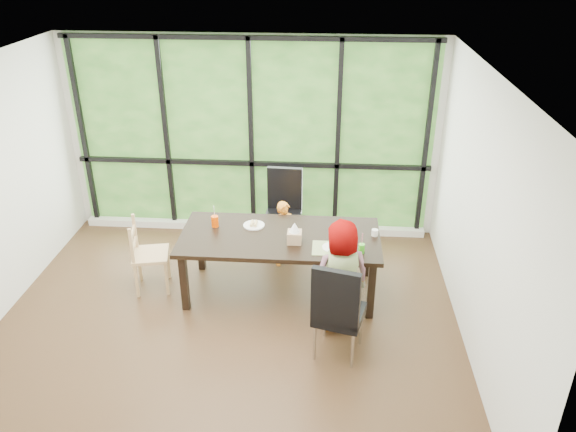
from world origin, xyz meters
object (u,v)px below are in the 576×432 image
object	(u,v)px
child_older	(339,276)
tissue_box	(295,237)
orange_cup	(215,221)
green_cup	(362,249)
chair_window_leather	(283,212)
child_toddler	(284,233)
dining_table	(280,264)
plate_near	(333,248)
chair_interior_leather	(340,308)
white_mug	(375,233)
plate_far	(254,225)
chair_end_beech	(151,255)

from	to	relation	value
child_older	tissue_box	bearing A→B (deg)	-60.36
orange_cup	green_cup	size ratio (longest dim) A/B	1.24
chair_window_leather	child_toddler	distance (m)	0.41
dining_table	tissue_box	size ratio (longest dim) A/B	14.48
plate_near	tissue_box	size ratio (longest dim) A/B	1.50
chair_interior_leather	white_mug	world-z (taller)	chair_interior_leather
plate_near	white_mug	world-z (taller)	white_mug
orange_cup	green_cup	bearing A→B (deg)	-15.98
child_older	plate_near	bearing A→B (deg)	-97.16
child_toddler	green_cup	world-z (taller)	child_toddler
orange_cup	plate_far	bearing A→B (deg)	5.71
chair_interior_leather	child_older	bearing A→B (deg)	-74.61
child_toddler	orange_cup	xyz separation A→B (m)	(-0.77, -0.47, 0.38)
plate_near	white_mug	distance (m)	0.57
green_cup	plate_far	bearing A→B (deg)	156.83
chair_interior_leather	orange_cup	size ratio (longest dim) A/B	8.22
child_toddler	child_older	xyz separation A→B (m)	(0.67, -1.22, 0.19)
chair_end_beech	child_toddler	distance (m)	1.65
green_cup	tissue_box	distance (m)	0.75
child_older	tissue_box	world-z (taller)	child_older
child_older	green_cup	size ratio (longest dim) A/B	11.83
chair_window_leather	white_mug	xyz separation A→B (m)	(1.12, -0.95, 0.25)
chair_end_beech	white_mug	xyz separation A→B (m)	(2.58, 0.11, 0.34)
chair_end_beech	tissue_box	distance (m)	1.73
orange_cup	white_mug	distance (m)	1.84
child_toddler	tissue_box	world-z (taller)	tissue_box
chair_interior_leather	green_cup	size ratio (longest dim) A/B	10.22
white_mug	child_older	bearing A→B (deg)	-121.03
chair_interior_leather	tissue_box	bearing A→B (deg)	-46.20
plate_near	green_cup	size ratio (longest dim) A/B	2.21
chair_end_beech	orange_cup	world-z (taller)	chair_end_beech
child_toddler	white_mug	bearing A→B (deg)	-51.58
green_cup	white_mug	xyz separation A→B (m)	(0.17, 0.40, -0.02)
plate_far	dining_table	bearing A→B (deg)	-32.60
chair_window_leather	plate_near	distance (m)	1.44
plate_far	white_mug	bearing A→B (deg)	-5.26
child_older	white_mug	distance (m)	0.79
chair_window_leather	plate_near	world-z (taller)	chair_window_leather
plate_far	plate_near	distance (m)	1.02
orange_cup	white_mug	xyz separation A→B (m)	(1.84, -0.08, -0.03)
chair_window_leather	tissue_box	bearing A→B (deg)	-76.27
chair_window_leather	chair_interior_leather	world-z (taller)	same
tissue_box	plate_near	bearing A→B (deg)	-12.90
child_older	green_cup	bearing A→B (deg)	-149.19
chair_end_beech	white_mug	world-z (taller)	chair_end_beech
child_older	green_cup	distance (m)	0.40
plate_near	child_older	bearing A→B (deg)	-78.92
tissue_box	white_mug	bearing A→B (deg)	14.02
plate_near	tissue_box	distance (m)	0.44
chair_interior_leather	child_toddler	bearing A→B (deg)	-53.56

